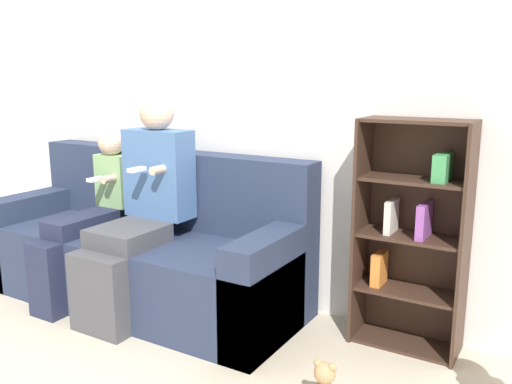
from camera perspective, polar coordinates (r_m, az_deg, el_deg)
ground_plane at (r=3.33m, az=-15.20°, el=-14.40°), size 14.00×14.00×0.00m
back_wall at (r=3.71m, az=-5.65°, el=9.13°), size 10.00×0.06×2.55m
couch at (r=3.66m, az=-11.63°, el=-6.17°), size 2.18×0.82×0.97m
adult_seated at (r=3.40m, az=-12.00°, el=-1.10°), size 0.44×0.73×1.34m
child_seated at (r=3.71m, az=-17.60°, el=-2.41°), size 0.25×0.75×1.11m
bookshelf at (r=3.04m, az=16.19°, el=-4.11°), size 0.57×0.28×1.25m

